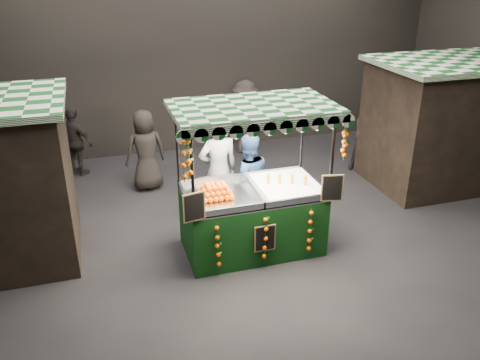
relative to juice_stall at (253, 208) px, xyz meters
name	(u,v)px	position (x,y,z in m)	size (l,w,h in m)	color
ground	(267,247)	(0.24, -0.03, -0.76)	(12.00, 12.00, 0.00)	black
market_hall	(272,41)	(0.24, -0.03, 2.62)	(12.10, 10.10, 5.05)	black
neighbour_stall_right	(443,123)	(4.64, 1.47, 0.54)	(3.00, 2.20, 2.60)	black
juice_stall	(253,208)	(0.00, 0.00, 0.00)	(2.55, 1.50, 2.47)	black
vendor_grey	(219,171)	(-0.28, 1.11, 0.23)	(0.78, 0.55, 1.99)	gray
vendor_blue	(248,180)	(0.18, 0.89, 0.09)	(0.86, 0.69, 1.71)	navy
shopper_0	(53,148)	(-3.15, 3.36, 0.16)	(0.77, 0.60, 1.86)	#2D2725
shopper_1	(369,135)	(3.54, 2.48, 0.06)	(0.92, 0.78, 1.65)	black
shopper_2	(76,142)	(-2.73, 4.06, 0.00)	(0.92, 0.88, 1.54)	#282220
shopper_3	(245,117)	(1.22, 4.34, 0.13)	(1.18, 1.33, 1.79)	#2D2624
shopper_4	(146,150)	(-1.36, 2.90, 0.08)	(0.90, 0.67, 1.69)	black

